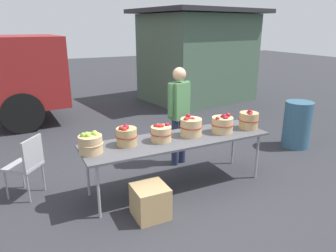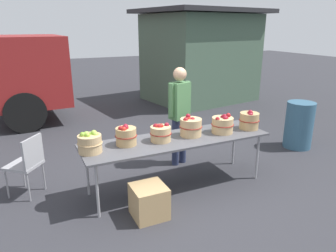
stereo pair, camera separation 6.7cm
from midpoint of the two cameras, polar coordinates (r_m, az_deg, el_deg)
The scene contains 13 objects.
ground_plane at distance 4.77m, azimuth 1.97°, elevation -10.78°, with size 40.00×40.00×0.00m, color #2D2D33.
market_table at distance 4.48m, azimuth 2.07°, elevation -2.72°, with size 2.70×0.76×0.75m.
apple_basket_green_0 at distance 4.06m, azimuth -13.50°, elevation -2.97°, with size 0.32×0.32×0.28m.
apple_basket_red_0 at distance 4.22m, azimuth -7.17°, elevation -1.72°, with size 0.29×0.29×0.29m.
apple_basket_red_1 at distance 4.33m, azimuth -0.91°, elevation -1.26°, with size 0.30×0.30×0.25m.
apple_basket_red_2 at distance 4.55m, azimuth 4.56°, elevation -0.14°, with size 0.33×0.33×0.30m.
apple_basket_red_3 at distance 4.74m, azimuth 10.24°, elevation 0.28°, with size 0.34×0.34×0.29m.
apple_basket_red_4 at distance 5.01m, azimuth 14.85°, elevation 1.01°, with size 0.31×0.31×0.31m.
vendor_adult at distance 5.19m, azimuth 2.46°, elevation 3.12°, with size 0.42×0.29×1.65m.
food_kiosk at distance 10.09m, azimuth 6.02°, elevation 12.57°, with size 3.93×3.44×2.74m.
folding_chair at distance 4.73m, azimuth -23.72°, elevation -5.82°, with size 0.56×0.56×0.86m.
trash_barrel at distance 6.58m, azimuth 22.88°, elevation 0.17°, with size 0.52×0.52×0.90m, color #335972.
produce_crate at distance 4.01m, azimuth -2.96°, elevation -13.46°, with size 0.41×0.41×0.41m, color tan.
Camera 2 is at (-1.90, -3.74, 2.28)m, focal length 33.70 mm.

